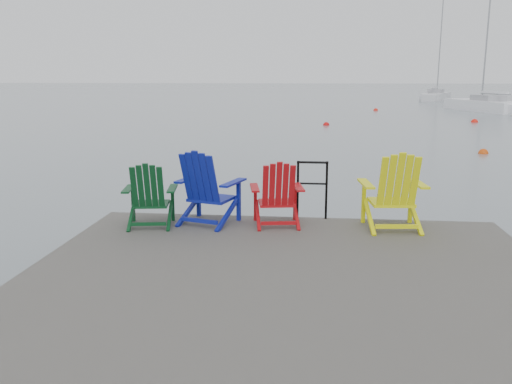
# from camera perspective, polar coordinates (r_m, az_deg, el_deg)

# --- Properties ---
(ground) EXTENTS (400.00, 400.00, 0.00)m
(ground) POSITION_cam_1_polar(r_m,az_deg,el_deg) (6.35, 3.33, -12.78)
(ground) COLOR slate
(ground) RESTS_ON ground
(dock) EXTENTS (6.00, 5.00, 1.40)m
(dock) POSITION_cam_1_polar(r_m,az_deg,el_deg) (6.21, 3.37, -9.87)
(dock) COLOR #2E2B29
(dock) RESTS_ON ground
(handrail) EXTENTS (0.48, 0.04, 0.90)m
(handrail) POSITION_cam_1_polar(r_m,az_deg,el_deg) (8.36, 5.93, 0.83)
(handrail) COLOR black
(handrail) RESTS_ON dock
(chair_green) EXTENTS (0.84, 0.79, 0.95)m
(chair_green) POSITION_cam_1_polar(r_m,az_deg,el_deg) (8.03, -11.14, -0.27)
(chair_green) COLOR #0A3919
(chair_green) RESTS_ON dock
(chair_blue) EXTENTS (1.04, 0.99, 1.11)m
(chair_blue) POSITION_cam_1_polar(r_m,az_deg,el_deg) (8.03, -5.20, 0.49)
(chair_blue) COLOR navy
(chair_blue) RESTS_ON dock
(chair_red) EXTENTS (0.86, 0.80, 0.97)m
(chair_red) POSITION_cam_1_polar(r_m,az_deg,el_deg) (7.92, 2.26, -0.15)
(chair_red) COLOR #AC0C11
(chair_red) RESTS_ON dock
(chair_yellow) EXTENTS (0.96, 0.90, 1.13)m
(chair_yellow) POSITION_cam_1_polar(r_m,az_deg,el_deg) (7.96, 14.34, 0.12)
(chair_yellow) COLOR #ECEE0D
(chair_yellow) RESTS_ON dock
(sailboat_near) EXTENTS (4.34, 8.87, 11.83)m
(sailboat_near) POSITION_cam_1_polar(r_m,az_deg,el_deg) (46.34, 22.91, 8.32)
(sailboat_near) COLOR white
(sailboat_near) RESTS_ON ground
(sailboat_mid) EXTENTS (4.96, 8.32, 11.24)m
(sailboat_mid) POSITION_cam_1_polar(r_m,az_deg,el_deg) (65.56, 18.41, 9.49)
(sailboat_mid) COLOR silver
(sailboat_mid) RESTS_ON ground
(buoy_a) EXTENTS (0.35, 0.35, 0.35)m
(buoy_a) POSITION_cam_1_polar(r_m,az_deg,el_deg) (20.67, 22.80, 3.75)
(buoy_a) COLOR #D7480C
(buoy_a) RESTS_ON ground
(buoy_b) EXTENTS (0.36, 0.36, 0.36)m
(buoy_b) POSITION_cam_1_polar(r_m,az_deg,el_deg) (30.43, 7.40, 6.99)
(buoy_b) COLOR red
(buoy_b) RESTS_ON ground
(buoy_c) EXTENTS (0.41, 0.41, 0.41)m
(buoy_c) POSITION_cam_1_polar(r_m,az_deg,el_deg) (34.57, 22.01, 6.82)
(buoy_c) COLOR red
(buoy_c) RESTS_ON ground
(buoy_d) EXTENTS (0.37, 0.37, 0.37)m
(buoy_d) POSITION_cam_1_polar(r_m,az_deg,el_deg) (44.14, 12.49, 8.37)
(buoy_d) COLOR red
(buoy_d) RESTS_ON ground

